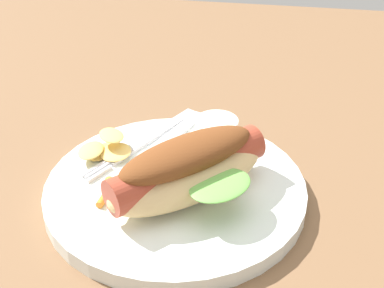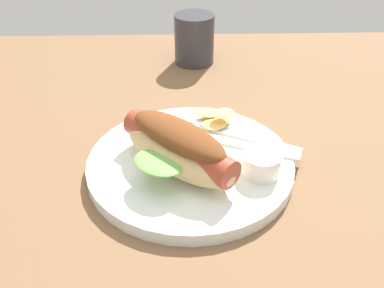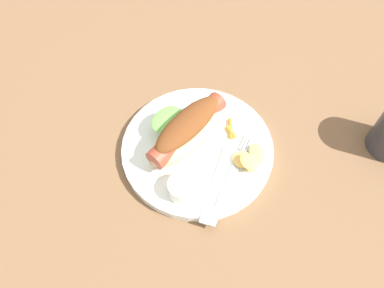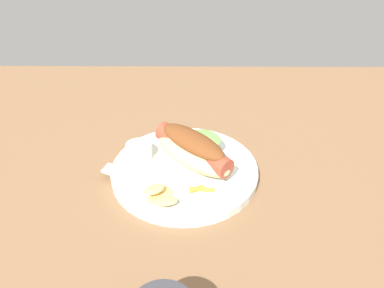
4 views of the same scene
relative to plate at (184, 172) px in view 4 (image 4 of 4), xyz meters
The scene contains 8 objects.
ground_plane 2.34cm from the plate, 93.08° to the left, with size 120.00×90.00×1.80cm, color brown.
plate is the anchor object (origin of this frame).
hot_dog 4.31cm from the plate, 134.95° to the right, with size 16.06×16.13×5.91cm.
sauce_ramekin 8.80cm from the plate, 20.12° to the right, with size 4.55×4.55×2.72cm, color white.
fork 8.17cm from the plate, 34.20° to the left, with size 15.37×9.06×0.40cm.
knife 7.41cm from the plate, 18.84° to the left, with size 13.99×1.40×0.36cm, color silver.
chips_pile 8.98cm from the plate, 66.16° to the left, with size 5.88×5.38×2.23cm.
carrot_garnish 6.51cm from the plate, 113.70° to the left, with size 4.06×1.66×0.81cm.
Camera 4 is at (-1.68, 58.51, 49.22)cm, focal length 41.83 mm.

